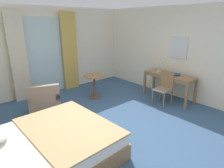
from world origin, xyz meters
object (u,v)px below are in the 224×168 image
object	(u,v)px
round_cafe_table	(94,81)
desk_chair	(164,87)
armchair_by_window	(44,101)
desk_lamp	(161,62)
closed_book	(175,74)
writing_desk	(169,77)
bed	(48,147)

from	to	relation	value
round_cafe_table	desk_chair	bearing A→B (deg)	-53.59
armchair_by_window	round_cafe_table	size ratio (longest dim) A/B	1.32
desk_chair	armchair_by_window	xyz separation A→B (m)	(-2.80, 1.60, -0.16)
armchair_by_window	round_cafe_table	bearing A→B (deg)	2.05
desk_lamp	closed_book	size ratio (longest dim) A/B	1.78
round_cafe_table	armchair_by_window	bearing A→B (deg)	-177.95
desk_chair	armchair_by_window	size ratio (longest dim) A/B	0.97
desk_chair	closed_book	size ratio (longest dim) A/B	3.23
writing_desk	desk_lamp	xyz separation A→B (m)	(-0.00, 0.34, 0.40)
closed_book	bed	bearing A→B (deg)	160.62
bed	writing_desk	xyz separation A→B (m)	(3.83, 0.26, 0.41)
armchair_by_window	round_cafe_table	world-z (taller)	armchair_by_window
desk_lamp	closed_book	world-z (taller)	desk_lamp
writing_desk	desk_chair	xyz separation A→B (m)	(-0.36, -0.10, -0.19)
closed_book	round_cafe_table	xyz separation A→B (m)	(-1.59, 1.71, -0.28)
writing_desk	desk_lamp	size ratio (longest dim) A/B	3.05
desk_lamp	closed_book	xyz separation A→B (m)	(0.02, -0.49, -0.29)
bed	closed_book	distance (m)	3.88
armchair_by_window	round_cafe_table	distance (m)	1.59
writing_desk	closed_book	size ratio (longest dim) A/B	5.44
desk_lamp	round_cafe_table	bearing A→B (deg)	142.29
desk_chair	desk_lamp	size ratio (longest dim) A/B	1.82
desk_lamp	round_cafe_table	world-z (taller)	desk_lamp
desk_lamp	bed	bearing A→B (deg)	-171.12
closed_book	round_cafe_table	distance (m)	2.35
bed	round_cafe_table	world-z (taller)	bed
desk_chair	armchair_by_window	distance (m)	3.23
writing_desk	desk_lamp	bearing A→B (deg)	90.25
desk_lamp	armchair_by_window	world-z (taller)	desk_lamp
armchair_by_window	bed	bearing A→B (deg)	-110.82
desk_chair	closed_book	world-z (taller)	desk_chair
desk_chair	round_cafe_table	distance (m)	2.05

